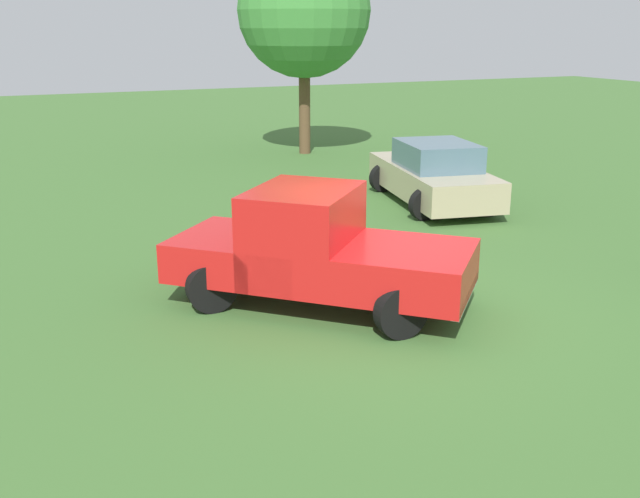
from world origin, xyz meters
The scene contains 4 objects.
ground_plane centered at (0.00, 0.00, 0.00)m, with size 80.00×80.00×0.00m, color #3D662D.
pickup_truck centered at (-0.99, 0.88, 0.92)m, with size 4.50×4.40×1.80m.
sedan_far centered at (4.29, 5.82, 0.70)m, with size 2.76×4.75×1.49m.
tree_back_right centered at (4.32, 13.71, 4.53)m, with size 4.22×4.22×6.66m.
Camera 1 is at (-5.20, -8.76, 4.10)m, focal length 41.33 mm.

